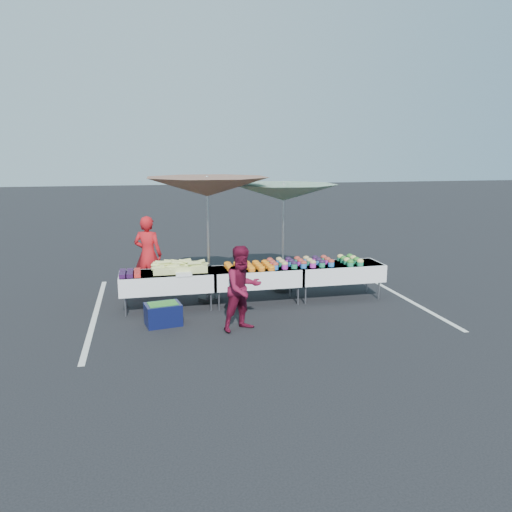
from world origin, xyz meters
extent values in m
plane|color=black|center=(0.00, 0.00, 0.00)|extent=(80.00, 80.00, 0.00)
cube|color=silver|center=(-3.20, 0.00, 0.00)|extent=(0.10, 5.00, 0.00)
cube|color=silver|center=(3.20, 0.00, 0.00)|extent=(0.10, 5.00, 0.00)
cube|color=white|center=(-1.80, 0.00, 0.73)|extent=(1.80, 0.75, 0.04)
cube|color=white|center=(-1.80, 0.00, 0.57)|extent=(1.86, 0.81, 0.36)
cylinder|color=slate|center=(-2.62, -0.29, 0.20)|extent=(0.04, 0.04, 0.39)
cylinder|color=slate|center=(-2.62, 0.29, 0.20)|extent=(0.04, 0.04, 0.39)
cylinder|color=slate|center=(-0.98, -0.29, 0.20)|extent=(0.04, 0.04, 0.39)
cylinder|color=slate|center=(-0.98, 0.29, 0.20)|extent=(0.04, 0.04, 0.39)
cube|color=white|center=(0.00, 0.00, 0.73)|extent=(1.80, 0.75, 0.04)
cube|color=white|center=(0.00, 0.00, 0.57)|extent=(1.86, 0.81, 0.36)
cylinder|color=slate|center=(-0.82, -0.29, 0.20)|extent=(0.04, 0.04, 0.39)
cylinder|color=slate|center=(-0.82, 0.29, 0.20)|extent=(0.04, 0.04, 0.39)
cylinder|color=slate|center=(0.82, -0.29, 0.20)|extent=(0.04, 0.04, 0.39)
cylinder|color=slate|center=(0.82, 0.29, 0.20)|extent=(0.04, 0.04, 0.39)
cube|color=white|center=(1.80, 0.00, 0.73)|extent=(1.80, 0.75, 0.04)
cube|color=white|center=(1.80, 0.00, 0.57)|extent=(1.86, 0.81, 0.36)
cylinder|color=slate|center=(0.98, -0.29, 0.20)|extent=(0.04, 0.04, 0.39)
cylinder|color=slate|center=(0.98, 0.29, 0.20)|extent=(0.04, 0.04, 0.39)
cylinder|color=slate|center=(2.62, -0.29, 0.20)|extent=(0.04, 0.04, 0.39)
cylinder|color=slate|center=(2.62, 0.29, 0.20)|extent=(0.04, 0.04, 0.39)
cube|color=black|center=(-2.65, -0.27, 0.79)|extent=(0.12, 0.12, 0.08)
cube|color=black|center=(-2.65, -0.13, 0.79)|extent=(0.12, 0.12, 0.08)
cube|color=black|center=(-2.65, 0.01, 0.79)|extent=(0.12, 0.12, 0.08)
cube|color=black|center=(-2.65, 0.15, 0.79)|extent=(0.12, 0.12, 0.08)
cube|color=black|center=(-2.51, -0.27, 0.79)|extent=(0.12, 0.12, 0.08)
cube|color=black|center=(-2.51, -0.13, 0.79)|extent=(0.12, 0.12, 0.08)
cube|color=black|center=(-2.51, 0.01, 0.79)|extent=(0.12, 0.12, 0.08)
cube|color=black|center=(-2.51, 0.15, 0.79)|extent=(0.12, 0.12, 0.08)
cube|color=#B4131F|center=(-2.37, -0.27, 0.79)|extent=(0.12, 0.12, 0.08)
cube|color=#B4131F|center=(-2.37, -0.13, 0.79)|extent=(0.12, 0.12, 0.08)
cube|color=#B4131F|center=(-2.37, 0.01, 0.79)|extent=(0.12, 0.12, 0.08)
cube|color=#B4131F|center=(-2.37, 0.15, 0.79)|extent=(0.12, 0.12, 0.08)
cube|color=#BBD06B|center=(-1.55, 0.05, 0.82)|extent=(1.05, 0.55, 0.14)
cylinder|color=#BBD06B|center=(-1.25, 0.20, 0.85)|extent=(0.27, 0.09, 0.10)
cylinder|color=#BBD06B|center=(-1.93, 0.10, 0.92)|extent=(0.27, 0.14, 0.07)
cylinder|color=#BBD06B|center=(-1.44, -0.06, 0.97)|extent=(0.27, 0.14, 0.09)
cylinder|color=#BBD06B|center=(-1.97, 0.08, 0.87)|extent=(0.27, 0.15, 0.10)
cylinder|color=#BBD06B|center=(-1.73, -0.01, 0.91)|extent=(0.27, 0.15, 0.08)
cylinder|color=#BBD06B|center=(-1.59, 0.09, 0.94)|extent=(0.27, 0.10, 0.10)
cylinder|color=#BBD06B|center=(-1.59, -0.03, 0.94)|extent=(0.27, 0.07, 0.08)
cylinder|color=#BBD06B|center=(-1.68, -0.13, 0.90)|extent=(0.27, 0.14, 0.09)
cylinder|color=#BBD06B|center=(-1.71, 0.25, 0.92)|extent=(0.27, 0.12, 0.08)
cylinder|color=#BBD06B|center=(-1.09, 0.14, 0.87)|extent=(0.27, 0.16, 0.08)
cylinder|color=#BBD06B|center=(-1.86, 0.01, 0.92)|extent=(0.27, 0.11, 0.07)
cylinder|color=#BBD06B|center=(-1.64, -0.18, 0.85)|extent=(0.27, 0.10, 0.07)
cylinder|color=#BBD06B|center=(-1.44, 0.19, 0.93)|extent=(0.27, 0.12, 0.08)
cylinder|color=#BBD06B|center=(-1.98, -0.17, 0.90)|extent=(0.27, 0.15, 0.08)
cylinder|color=#BBD06B|center=(-1.89, 0.09, 0.94)|extent=(0.27, 0.10, 0.08)
cylinder|color=#BBD06B|center=(-1.34, 0.00, 0.90)|extent=(0.27, 0.16, 0.10)
cylinder|color=#BBD06B|center=(-1.83, -0.02, 0.97)|extent=(0.27, 0.12, 0.09)
cylinder|color=#BBD06B|center=(-1.28, -0.18, 0.95)|extent=(0.27, 0.09, 0.07)
cylinder|color=#BBD06B|center=(-1.22, -0.15, 0.88)|extent=(0.27, 0.10, 0.09)
cylinder|color=#BBD06B|center=(-1.30, -0.09, 0.87)|extent=(0.27, 0.12, 0.09)
cylinder|color=#BBD06B|center=(-1.45, 0.28, 0.86)|extent=(0.27, 0.10, 0.08)
cylinder|color=#BBD06B|center=(-1.17, 0.03, 0.93)|extent=(0.27, 0.14, 0.10)
cylinder|color=#BBD06B|center=(-1.24, 0.25, 0.86)|extent=(0.27, 0.12, 0.07)
cylinder|color=#BBD06B|center=(-1.30, 0.23, 0.86)|extent=(0.27, 0.07, 0.10)
cube|color=white|center=(-1.50, -0.30, 0.78)|extent=(0.30, 0.25, 0.05)
cylinder|color=orange|center=(-0.55, -0.28, 0.78)|extent=(0.15, 0.15, 0.05)
ellipsoid|color=#F15D0D|center=(-0.55, -0.28, 0.81)|extent=(0.15, 0.15, 0.08)
cylinder|color=orange|center=(-0.55, -0.10, 0.78)|extent=(0.15, 0.15, 0.05)
ellipsoid|color=#F15D0D|center=(-0.55, -0.10, 0.81)|extent=(0.15, 0.15, 0.08)
cylinder|color=orange|center=(-0.55, 0.08, 0.78)|extent=(0.15, 0.15, 0.05)
ellipsoid|color=#F15D0D|center=(-0.55, 0.08, 0.81)|extent=(0.15, 0.15, 0.08)
cylinder|color=orange|center=(-0.55, 0.26, 0.78)|extent=(0.15, 0.15, 0.05)
ellipsoid|color=#F15D0D|center=(-0.55, 0.26, 0.81)|extent=(0.15, 0.15, 0.08)
cylinder|color=orange|center=(-0.35, -0.28, 0.78)|extent=(0.15, 0.15, 0.05)
ellipsoid|color=#F15D0D|center=(-0.35, -0.28, 0.81)|extent=(0.15, 0.15, 0.08)
cylinder|color=orange|center=(-0.35, -0.10, 0.78)|extent=(0.15, 0.15, 0.05)
ellipsoid|color=#F15D0D|center=(-0.35, -0.10, 0.81)|extent=(0.15, 0.15, 0.08)
cylinder|color=orange|center=(-0.35, 0.08, 0.78)|extent=(0.15, 0.15, 0.05)
ellipsoid|color=#F15D0D|center=(-0.35, 0.08, 0.81)|extent=(0.15, 0.15, 0.08)
cylinder|color=orange|center=(-0.35, 0.26, 0.78)|extent=(0.15, 0.15, 0.05)
ellipsoid|color=#F15D0D|center=(-0.35, 0.26, 0.81)|extent=(0.15, 0.15, 0.08)
cylinder|color=orange|center=(-0.15, -0.28, 0.78)|extent=(0.15, 0.15, 0.05)
ellipsoid|color=#F15D0D|center=(-0.15, -0.28, 0.81)|extent=(0.15, 0.15, 0.08)
cylinder|color=orange|center=(-0.15, -0.10, 0.78)|extent=(0.15, 0.15, 0.05)
ellipsoid|color=#F15D0D|center=(-0.15, -0.10, 0.81)|extent=(0.15, 0.15, 0.08)
cylinder|color=orange|center=(-0.15, 0.08, 0.78)|extent=(0.15, 0.15, 0.05)
ellipsoid|color=#F15D0D|center=(-0.15, 0.08, 0.81)|extent=(0.15, 0.15, 0.08)
cylinder|color=orange|center=(-0.15, 0.26, 0.78)|extent=(0.15, 0.15, 0.05)
ellipsoid|color=#F15D0D|center=(-0.15, 0.26, 0.81)|extent=(0.15, 0.15, 0.08)
cylinder|color=orange|center=(0.05, -0.28, 0.78)|extent=(0.15, 0.15, 0.05)
ellipsoid|color=#F15D0D|center=(0.05, -0.28, 0.81)|extent=(0.15, 0.15, 0.08)
cylinder|color=orange|center=(0.05, -0.10, 0.78)|extent=(0.15, 0.15, 0.05)
ellipsoid|color=#F15D0D|center=(0.05, -0.10, 0.81)|extent=(0.15, 0.15, 0.08)
cylinder|color=orange|center=(0.05, 0.08, 0.78)|extent=(0.15, 0.15, 0.05)
ellipsoid|color=#F15D0D|center=(0.05, 0.08, 0.81)|extent=(0.15, 0.15, 0.08)
cylinder|color=orange|center=(0.05, 0.26, 0.78)|extent=(0.15, 0.15, 0.05)
ellipsoid|color=#F15D0D|center=(0.05, 0.26, 0.81)|extent=(0.15, 0.15, 0.08)
cylinder|color=orange|center=(0.25, -0.28, 0.78)|extent=(0.15, 0.15, 0.05)
ellipsoid|color=#F15D0D|center=(0.25, -0.28, 0.81)|extent=(0.15, 0.15, 0.08)
cylinder|color=orange|center=(0.25, -0.10, 0.78)|extent=(0.15, 0.15, 0.05)
ellipsoid|color=#F15D0D|center=(0.25, -0.10, 0.81)|extent=(0.15, 0.15, 0.08)
cylinder|color=orange|center=(0.25, 0.08, 0.78)|extent=(0.15, 0.15, 0.05)
ellipsoid|color=#F15D0D|center=(0.25, 0.08, 0.81)|extent=(0.15, 0.15, 0.08)
cylinder|color=orange|center=(0.25, 0.26, 0.78)|extent=(0.15, 0.15, 0.05)
ellipsoid|color=#F15D0D|center=(0.25, 0.26, 0.81)|extent=(0.15, 0.15, 0.08)
cylinder|color=blue|center=(0.35, -0.22, 0.80)|extent=(0.13, 0.13, 0.10)
ellipsoid|color=maroon|center=(0.35, -0.22, 0.86)|extent=(0.14, 0.14, 0.10)
cylinder|color=#B927AC|center=(0.35, 0.00, 0.80)|extent=(0.13, 0.13, 0.10)
ellipsoid|color=maroon|center=(0.35, 0.00, 0.86)|extent=(0.14, 0.14, 0.10)
cylinder|color=#208359|center=(0.35, 0.22, 0.80)|extent=(0.13, 0.13, 0.10)
ellipsoid|color=maroon|center=(0.35, 0.22, 0.86)|extent=(0.14, 0.14, 0.10)
cylinder|color=#B927AC|center=(0.55, -0.22, 0.80)|extent=(0.13, 0.13, 0.10)
ellipsoid|color=tan|center=(0.55, -0.22, 0.86)|extent=(0.14, 0.14, 0.10)
cylinder|color=#208359|center=(0.55, 0.00, 0.80)|extent=(0.13, 0.13, 0.10)
ellipsoid|color=tan|center=(0.55, 0.00, 0.86)|extent=(0.14, 0.14, 0.10)
cylinder|color=blue|center=(0.55, 0.22, 0.80)|extent=(0.13, 0.13, 0.10)
ellipsoid|color=tan|center=(0.55, 0.22, 0.86)|extent=(0.14, 0.14, 0.10)
cylinder|color=#208359|center=(0.75, -0.22, 0.80)|extent=(0.13, 0.13, 0.10)
ellipsoid|color=black|center=(0.75, -0.22, 0.86)|extent=(0.14, 0.14, 0.10)
cylinder|color=blue|center=(0.75, 0.00, 0.80)|extent=(0.13, 0.13, 0.10)
ellipsoid|color=black|center=(0.75, 0.00, 0.86)|extent=(0.14, 0.14, 0.10)
cylinder|color=#B927AC|center=(0.75, 0.22, 0.80)|extent=(0.13, 0.13, 0.10)
ellipsoid|color=black|center=(0.75, 0.22, 0.86)|extent=(0.14, 0.14, 0.10)
cylinder|color=blue|center=(0.95, -0.22, 0.80)|extent=(0.13, 0.13, 0.10)
ellipsoid|color=maroon|center=(0.95, -0.22, 0.86)|extent=(0.14, 0.14, 0.10)
cylinder|color=#B927AC|center=(0.95, 0.00, 0.80)|extent=(0.13, 0.13, 0.10)
ellipsoid|color=maroon|center=(0.95, 0.00, 0.86)|extent=(0.14, 0.14, 0.10)
cylinder|color=#208359|center=(0.95, 0.22, 0.80)|extent=(0.13, 0.13, 0.10)
ellipsoid|color=maroon|center=(0.95, 0.22, 0.86)|extent=(0.14, 0.14, 0.10)
cylinder|color=#B927AC|center=(1.15, -0.22, 0.80)|extent=(0.13, 0.13, 0.10)
ellipsoid|color=tan|center=(1.15, -0.22, 0.86)|extent=(0.14, 0.14, 0.10)
cylinder|color=#208359|center=(1.15, 0.00, 0.80)|extent=(0.13, 0.13, 0.10)
ellipsoid|color=tan|center=(1.15, 0.00, 0.86)|extent=(0.14, 0.14, 0.10)
cylinder|color=blue|center=(1.15, 0.22, 0.80)|extent=(0.13, 0.13, 0.10)
ellipsoid|color=tan|center=(1.15, 0.22, 0.86)|extent=(0.14, 0.14, 0.10)
cylinder|color=#208359|center=(1.35, -0.22, 0.80)|extent=(0.13, 0.13, 0.10)
ellipsoid|color=black|center=(1.35, -0.22, 0.86)|extent=(0.14, 0.14, 0.10)
cylinder|color=blue|center=(1.35, 0.00, 0.80)|extent=(0.13, 0.13, 0.10)
ellipsoid|color=black|center=(1.35, 0.00, 0.86)|extent=(0.14, 0.14, 0.10)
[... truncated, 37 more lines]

